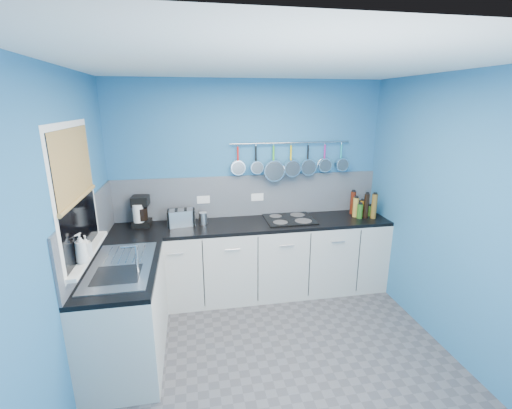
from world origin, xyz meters
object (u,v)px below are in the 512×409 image
object	(u,v)px
soap_bottle_b	(86,246)
toaster	(181,218)
soap_bottle_a	(81,248)
coffee_maker	(141,211)
canister	(203,218)
paper_towel	(139,216)
hob	(289,219)

from	to	relation	value
soap_bottle_b	toaster	bearing A→B (deg)	55.46
soap_bottle_a	coffee_maker	xyz separation A→B (m)	(0.28, 1.24, -0.10)
soap_bottle_a	canister	world-z (taller)	soap_bottle_a
paper_towel	canister	bearing A→B (deg)	-1.66
hob	toaster	bearing A→B (deg)	179.36
coffee_maker	toaster	bearing A→B (deg)	-4.30
paper_towel	toaster	world-z (taller)	paper_towel
hob	soap_bottle_a	bearing A→B (deg)	-149.56
canister	toaster	bearing A→B (deg)	-178.48
coffee_maker	canister	size ratio (longest dim) A/B	2.49
soap_bottle_b	canister	size ratio (longest dim) A/B	1.26
paper_towel	toaster	xyz separation A→B (m)	(0.46, -0.03, -0.04)
soap_bottle_a	coffee_maker	distance (m)	1.28
toaster	coffee_maker	bearing A→B (deg)	161.25
canister	coffee_maker	bearing A→B (deg)	174.82
soap_bottle_b	coffee_maker	size ratio (longest dim) A/B	0.51
coffee_maker	soap_bottle_b	bearing A→B (deg)	-99.65
soap_bottle_a	toaster	xyz separation A→B (m)	(0.72, 1.17, -0.18)
soap_bottle_b	canister	world-z (taller)	soap_bottle_b
soap_bottle_a	paper_towel	xyz separation A→B (m)	(0.26, 1.20, -0.14)
toaster	hob	xyz separation A→B (m)	(1.25, -0.01, -0.08)
soap_bottle_b	paper_towel	size ratio (longest dim) A/B	0.65
soap_bottle_b	paper_towel	xyz separation A→B (m)	(0.26, 1.07, -0.10)
coffee_maker	toaster	world-z (taller)	coffee_maker
canister	soap_bottle_a	bearing A→B (deg)	-129.19
canister	hob	xyz separation A→B (m)	(1.01, -0.02, -0.06)
paper_towel	coffee_maker	xyz separation A→B (m)	(0.02, 0.04, 0.04)
soap_bottle_a	hob	xyz separation A→B (m)	(1.97, 1.16, -0.26)
soap_bottle_a	hob	distance (m)	2.30
coffee_maker	canister	world-z (taller)	coffee_maker
coffee_maker	paper_towel	bearing A→B (deg)	-115.56
coffee_maker	hob	size ratio (longest dim) A/B	0.60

